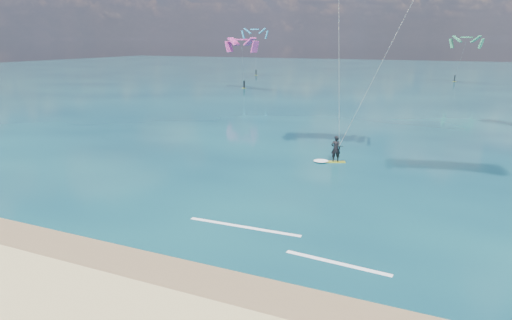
{
  "coord_description": "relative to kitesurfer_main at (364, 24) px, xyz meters",
  "views": [
    {
      "loc": [
        8.67,
        -10.75,
        9.04
      ],
      "look_at": [
        0.19,
        8.0,
        3.57
      ],
      "focal_mm": 32.0,
      "sensor_mm": 36.0,
      "label": 1
    }
  ],
  "objects": [
    {
      "name": "ground",
      "position": [
        -2.51,
        20.57,
        -9.99
      ],
      "size": [
        320.0,
        320.0,
        0.0
      ],
      "primitive_type": "plane",
      "color": "tan",
      "rests_on": "ground"
    },
    {
      "name": "wet_sand_strip",
      "position": [
        -2.51,
        -16.43,
        -9.99
      ],
      "size": [
        320.0,
        2.4,
        0.01
      ],
      "primitive_type": "cube",
      "color": "brown",
      "rests_on": "ground"
    },
    {
      "name": "sea",
      "position": [
        -2.51,
        84.57,
        -9.97
      ],
      "size": [
        320.0,
        200.0,
        0.04
      ],
      "primitive_type": "cube",
      "color": "#0A2B3C",
      "rests_on": "ground"
    },
    {
      "name": "kitesurfer_main",
      "position": [
        0.0,
        0.0,
        0.0
      ],
      "size": [
        11.03,
        7.22,
        19.13
      ],
      "rotation": [
        0.0,
        0.0,
        0.37
      ],
      "color": "#DCEE1C",
      "rests_on": "sea"
    },
    {
      "name": "shoreline_foam",
      "position": [
        -0.78,
        -12.11,
        -9.95
      ],
      "size": [
        10.42,
        2.31,
        0.01
      ],
      "color": "white",
      "rests_on": "ground"
    },
    {
      "name": "distant_kites",
      "position": [
        -9.1,
        61.27,
        -4.9
      ],
      "size": [
        77.94,
        34.17,
        11.35
      ],
      "color": "#31895C",
      "rests_on": "ground"
    }
  ]
}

